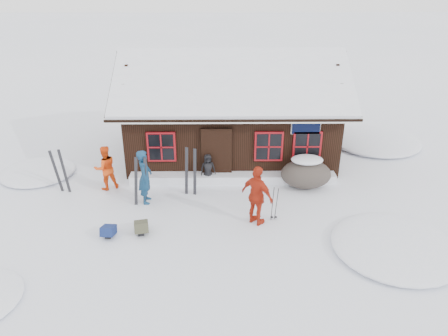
{
  "coord_description": "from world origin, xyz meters",
  "views": [
    {
      "loc": [
        1.03,
        -12.18,
        7.5
      ],
      "look_at": [
        1.16,
        0.74,
        1.3
      ],
      "focal_mm": 35.0,
      "sensor_mm": 36.0,
      "label": 1
    }
  ],
  "objects_px": {
    "skier_teal": "(145,177)",
    "boulder": "(306,173)",
    "skier_crouched": "(208,169)",
    "backpack_olive": "(142,229)",
    "ski_poles": "(274,204)",
    "backpack_blue": "(109,232)",
    "ski_pair_left": "(140,182)",
    "skier_orange_left": "(105,168)",
    "skier_orange_right": "(257,196)"
  },
  "relations": [
    {
      "from": "ski_poles",
      "to": "backpack_olive",
      "type": "relative_size",
      "value": 2.14
    },
    {
      "from": "skier_teal",
      "to": "boulder",
      "type": "distance_m",
      "value": 5.72
    },
    {
      "from": "ski_pair_left",
      "to": "backpack_olive",
      "type": "relative_size",
      "value": 3.23
    },
    {
      "from": "ski_pair_left",
      "to": "skier_teal",
      "type": "bearing_deg",
      "value": 39.37
    },
    {
      "from": "backpack_blue",
      "to": "ski_pair_left",
      "type": "bearing_deg",
      "value": 73.7
    },
    {
      "from": "skier_teal",
      "to": "ski_poles",
      "type": "bearing_deg",
      "value": -109.22
    },
    {
      "from": "ski_poles",
      "to": "backpack_olive",
      "type": "distance_m",
      "value": 4.17
    },
    {
      "from": "boulder",
      "to": "ski_poles",
      "type": "distance_m",
      "value": 2.62
    },
    {
      "from": "skier_teal",
      "to": "backpack_olive",
      "type": "bearing_deg",
      "value": -179.83
    },
    {
      "from": "skier_orange_right",
      "to": "ski_pair_left",
      "type": "height_order",
      "value": "skier_orange_right"
    },
    {
      "from": "ski_poles",
      "to": "backpack_blue",
      "type": "bearing_deg",
      "value": -169.9
    },
    {
      "from": "ski_poles",
      "to": "skier_teal",
      "type": "bearing_deg",
      "value": 164.39
    },
    {
      "from": "skier_orange_left",
      "to": "backpack_blue",
      "type": "relative_size",
      "value": 3.27
    },
    {
      "from": "boulder",
      "to": "ski_pair_left",
      "type": "distance_m",
      "value": 5.87
    },
    {
      "from": "skier_orange_right",
      "to": "skier_crouched",
      "type": "relative_size",
      "value": 1.72
    },
    {
      "from": "skier_crouched",
      "to": "backpack_blue",
      "type": "xyz_separation_m",
      "value": [
        -2.89,
        -3.45,
        -0.43
      ]
    },
    {
      "from": "skier_crouched",
      "to": "backpack_blue",
      "type": "height_order",
      "value": "skier_crouched"
    },
    {
      "from": "skier_crouched",
      "to": "backpack_olive",
      "type": "xyz_separation_m",
      "value": [
        -1.94,
        -3.28,
        -0.42
      ]
    },
    {
      "from": "boulder",
      "to": "backpack_olive",
      "type": "distance_m",
      "value": 6.23
    },
    {
      "from": "skier_orange_left",
      "to": "backpack_olive",
      "type": "bearing_deg",
      "value": 91.58
    },
    {
      "from": "boulder",
      "to": "ski_pair_left",
      "type": "height_order",
      "value": "ski_pair_left"
    },
    {
      "from": "skier_crouched",
      "to": "ski_pair_left",
      "type": "bearing_deg",
      "value": -157.71
    },
    {
      "from": "boulder",
      "to": "ski_poles",
      "type": "height_order",
      "value": "ski_poles"
    },
    {
      "from": "backpack_blue",
      "to": "ski_poles",
      "type": "bearing_deg",
      "value": 13.6
    },
    {
      "from": "skier_crouched",
      "to": "boulder",
      "type": "bearing_deg",
      "value": -17.78
    },
    {
      "from": "skier_orange_right",
      "to": "boulder",
      "type": "relative_size",
      "value": 1.07
    },
    {
      "from": "boulder",
      "to": "backpack_olive",
      "type": "relative_size",
      "value": 3.3
    },
    {
      "from": "skier_crouched",
      "to": "backpack_blue",
      "type": "relative_size",
      "value": 2.26
    },
    {
      "from": "skier_orange_left",
      "to": "ski_pair_left",
      "type": "relative_size",
      "value": 0.92
    },
    {
      "from": "boulder",
      "to": "ski_pair_left",
      "type": "bearing_deg",
      "value": -168.22
    },
    {
      "from": "boulder",
      "to": "backpack_blue",
      "type": "bearing_deg",
      "value": -154.11
    },
    {
      "from": "boulder",
      "to": "backpack_blue",
      "type": "xyz_separation_m",
      "value": [
        -6.43,
        -3.12,
        -0.4
      ]
    },
    {
      "from": "skier_crouched",
      "to": "boulder",
      "type": "relative_size",
      "value": 0.62
    },
    {
      "from": "skier_orange_right",
      "to": "boulder",
      "type": "height_order",
      "value": "skier_orange_right"
    },
    {
      "from": "ski_pair_left",
      "to": "backpack_blue",
      "type": "height_order",
      "value": "ski_pair_left"
    },
    {
      "from": "ski_pair_left",
      "to": "backpack_blue",
      "type": "bearing_deg",
      "value": -118.47
    },
    {
      "from": "skier_crouched",
      "to": "skier_orange_left",
      "type": "bearing_deg",
      "value": 173.9
    },
    {
      "from": "skier_teal",
      "to": "skier_orange_left",
      "type": "bearing_deg",
      "value": 54.51
    },
    {
      "from": "skier_orange_left",
      "to": "ski_poles",
      "type": "bearing_deg",
      "value": 130.77
    },
    {
      "from": "boulder",
      "to": "backpack_blue",
      "type": "distance_m",
      "value": 7.16
    },
    {
      "from": "skier_crouched",
      "to": "skier_orange_right",
      "type": "bearing_deg",
      "value": -72.8
    },
    {
      "from": "ski_pair_left",
      "to": "backpack_olive",
      "type": "xyz_separation_m",
      "value": [
        0.26,
        -1.75,
        -0.69
      ]
    },
    {
      "from": "skier_crouched",
      "to": "backpack_olive",
      "type": "relative_size",
      "value": 2.06
    },
    {
      "from": "skier_teal",
      "to": "backpack_olive",
      "type": "height_order",
      "value": "skier_teal"
    },
    {
      "from": "ski_pair_left",
      "to": "backpack_blue",
      "type": "distance_m",
      "value": 2.16
    },
    {
      "from": "ski_pair_left",
      "to": "skier_orange_left",
      "type": "bearing_deg",
      "value": 133.2
    },
    {
      "from": "skier_orange_left",
      "to": "backpack_olive",
      "type": "xyz_separation_m",
      "value": [
        1.69,
        -2.87,
        -0.67
      ]
    },
    {
      "from": "skier_crouched",
      "to": "backpack_olive",
      "type": "distance_m",
      "value": 3.83
    },
    {
      "from": "boulder",
      "to": "skier_crouched",
      "type": "bearing_deg",
      "value": 174.7
    },
    {
      "from": "backpack_blue",
      "to": "backpack_olive",
      "type": "relative_size",
      "value": 0.91
    }
  ]
}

